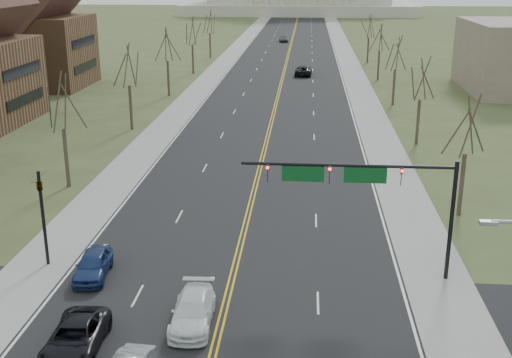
% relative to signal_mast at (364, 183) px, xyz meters
% --- Properties ---
extents(road, '(20.00, 380.00, 0.01)m').
position_rel_signal_mast_xyz_m(road, '(-7.45, 96.50, -5.76)').
color(road, black).
rests_on(road, ground).
extents(cross_road, '(120.00, 14.00, 0.01)m').
position_rel_signal_mast_xyz_m(cross_road, '(-7.45, -7.50, -5.76)').
color(cross_road, black).
rests_on(cross_road, ground).
extents(sidewalk_left, '(4.00, 380.00, 0.03)m').
position_rel_signal_mast_xyz_m(sidewalk_left, '(-19.45, 96.50, -5.75)').
color(sidewalk_left, gray).
rests_on(sidewalk_left, ground).
extents(sidewalk_right, '(4.00, 380.00, 0.03)m').
position_rel_signal_mast_xyz_m(sidewalk_right, '(4.55, 96.50, -5.75)').
color(sidewalk_right, gray).
rests_on(sidewalk_right, ground).
extents(center_line, '(0.42, 380.00, 0.01)m').
position_rel_signal_mast_xyz_m(center_line, '(-7.45, 96.50, -5.75)').
color(center_line, gold).
rests_on(center_line, road).
extents(edge_line_left, '(0.15, 380.00, 0.01)m').
position_rel_signal_mast_xyz_m(edge_line_left, '(-17.25, 96.50, -5.75)').
color(edge_line_left, silver).
rests_on(edge_line_left, road).
extents(edge_line_right, '(0.15, 380.00, 0.01)m').
position_rel_signal_mast_xyz_m(edge_line_right, '(2.35, 96.50, -5.75)').
color(edge_line_right, silver).
rests_on(edge_line_right, road).
extents(signal_mast, '(12.12, 0.44, 7.20)m').
position_rel_signal_mast_xyz_m(signal_mast, '(0.00, 0.00, 0.00)').
color(signal_mast, black).
rests_on(signal_mast, ground).
extents(signal_left, '(0.32, 0.36, 6.00)m').
position_rel_signal_mast_xyz_m(signal_left, '(-18.95, 0.00, -2.05)').
color(signal_left, black).
rests_on(signal_left, ground).
extents(tree_r_0, '(3.74, 3.74, 8.50)m').
position_rel_signal_mast_xyz_m(tree_r_0, '(8.05, 10.50, 0.79)').
color(tree_r_0, '#342B1F').
rests_on(tree_r_0, ground).
extents(tree_l_0, '(3.96, 3.96, 9.00)m').
position_rel_signal_mast_xyz_m(tree_l_0, '(-22.95, 14.50, 1.18)').
color(tree_l_0, '#342B1F').
rests_on(tree_l_0, ground).
extents(tree_r_1, '(3.74, 3.74, 8.50)m').
position_rel_signal_mast_xyz_m(tree_r_1, '(8.05, 30.50, 0.79)').
color(tree_r_1, '#342B1F').
rests_on(tree_r_1, ground).
extents(tree_l_1, '(3.96, 3.96, 9.00)m').
position_rel_signal_mast_xyz_m(tree_l_1, '(-22.95, 34.50, 1.18)').
color(tree_l_1, '#342B1F').
rests_on(tree_l_1, ground).
extents(tree_r_2, '(3.74, 3.74, 8.50)m').
position_rel_signal_mast_xyz_m(tree_r_2, '(8.05, 50.50, 0.79)').
color(tree_r_2, '#342B1F').
rests_on(tree_r_2, ground).
extents(tree_l_2, '(3.96, 3.96, 9.00)m').
position_rel_signal_mast_xyz_m(tree_l_2, '(-22.95, 54.50, 1.18)').
color(tree_l_2, '#342B1F').
rests_on(tree_l_2, ground).
extents(tree_r_3, '(3.74, 3.74, 8.50)m').
position_rel_signal_mast_xyz_m(tree_r_3, '(8.05, 70.50, 0.79)').
color(tree_r_3, '#342B1F').
rests_on(tree_r_3, ground).
extents(tree_l_3, '(3.96, 3.96, 9.00)m').
position_rel_signal_mast_xyz_m(tree_l_3, '(-22.95, 74.50, 1.18)').
color(tree_l_3, '#342B1F').
rests_on(tree_l_3, ground).
extents(tree_r_4, '(3.74, 3.74, 8.50)m').
position_rel_signal_mast_xyz_m(tree_r_4, '(8.05, 90.50, 0.79)').
color(tree_r_4, '#342B1F').
rests_on(tree_r_4, ground).
extents(tree_l_4, '(3.96, 3.96, 9.00)m').
position_rel_signal_mast_xyz_m(tree_l_4, '(-22.95, 94.50, 1.18)').
color(tree_l_4, '#342B1F').
rests_on(tree_l_4, ground).
extents(bldg_left_far, '(17.10, 14.28, 23.25)m').
position_rel_signal_mast_xyz_m(bldg_left_far, '(-45.44, 60.50, 3.78)').
color(bldg_left_far, brown).
rests_on(bldg_left_far, ground).
extents(car_sb_outer_lead, '(2.65, 5.33, 1.45)m').
position_rel_signal_mast_xyz_m(car_sb_outer_lead, '(-13.95, -9.06, -5.02)').
color(car_sb_outer_lead, black).
rests_on(car_sb_outer_lead, road).
extents(car_sb_inner_second, '(2.20, 5.07, 1.45)m').
position_rel_signal_mast_xyz_m(car_sb_inner_second, '(-8.84, -6.15, -5.02)').
color(car_sb_inner_second, white).
rests_on(car_sb_inner_second, road).
extents(car_sb_outer_second, '(2.19, 4.57, 1.51)m').
position_rel_signal_mast_xyz_m(car_sb_outer_second, '(-15.62, -1.37, -5.00)').
color(car_sb_outer_second, navy).
rests_on(car_sb_outer_second, road).
extents(car_far_nb, '(2.91, 5.93, 1.62)m').
position_rel_signal_mast_xyz_m(car_far_nb, '(-4.04, 74.20, -4.94)').
color(car_far_nb, black).
rests_on(car_far_nb, road).
extents(car_far_sb, '(2.55, 5.01, 1.64)m').
position_rel_signal_mast_xyz_m(car_far_sb, '(-9.40, 125.54, -4.93)').
color(car_far_sb, '#53565B').
rests_on(car_far_sb, road).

